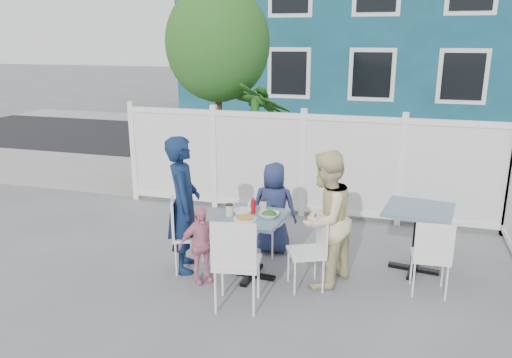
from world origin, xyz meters
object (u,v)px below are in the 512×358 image
(chair_left, at_px, (182,229))
(chair_right, at_px, (313,245))
(spare_table, at_px, (418,222))
(utility_cabinet, at_px, (198,147))
(boy, at_px, (274,208))
(woman, at_px, (325,219))
(chair_back, at_px, (270,214))
(man, at_px, (184,204))
(main_table, at_px, (252,230))
(toddler, at_px, (201,245))
(chair_near, at_px, (236,258))

(chair_left, bearing_deg, chair_right, 65.39)
(spare_table, bearing_deg, utility_cabinet, 142.60)
(chair_left, height_order, boy, boy)
(utility_cabinet, height_order, woman, woman)
(spare_table, distance_m, chair_back, 1.81)
(utility_cabinet, xyz_separation_m, boy, (2.33, -3.05, -0.03))
(chair_right, height_order, man, man)
(chair_right, bearing_deg, main_table, 61.93)
(chair_back, xyz_separation_m, toddler, (-0.53, -1.06, -0.05))
(chair_right, bearing_deg, chair_near, 112.87)
(woman, bearing_deg, chair_back, -110.19)
(chair_right, relative_size, woman, 0.55)
(main_table, distance_m, chair_left, 0.85)
(man, bearing_deg, chair_near, -152.63)
(utility_cabinet, relative_size, boy, 1.05)
(boy, bearing_deg, spare_table, 173.73)
(chair_right, xyz_separation_m, chair_near, (-0.65, -0.71, 0.08))
(chair_left, distance_m, chair_near, 1.15)
(toddler, bearing_deg, main_table, -15.94)
(woman, bearing_deg, chair_left, -64.37)
(toddler, bearing_deg, utility_cabinet, 69.58)
(spare_table, height_order, boy, boy)
(woman, bearing_deg, chair_right, -21.01)
(utility_cabinet, height_order, chair_near, utility_cabinet)
(man, bearing_deg, utility_cabinet, -2.37)
(main_table, xyz_separation_m, man, (-0.83, -0.01, 0.23))
(boy, distance_m, toddler, 1.21)
(spare_table, xyz_separation_m, man, (-2.65, -0.72, 0.20))
(man, relative_size, toddler, 1.81)
(chair_near, distance_m, woman, 1.13)
(utility_cabinet, xyz_separation_m, main_table, (2.27, -3.83, -0.04))
(utility_cabinet, xyz_separation_m, man, (1.44, -3.84, 0.19))
(spare_table, relative_size, man, 0.52)
(chair_near, bearing_deg, chair_left, 132.98)
(utility_cabinet, bearing_deg, chair_left, -61.17)
(main_table, distance_m, toddler, 0.60)
(main_table, xyz_separation_m, woman, (0.82, 0.07, 0.18))
(chair_right, height_order, boy, boy)
(main_table, relative_size, chair_left, 0.86)
(utility_cabinet, bearing_deg, boy, -44.02)
(chair_left, bearing_deg, boy, 107.85)
(utility_cabinet, xyz_separation_m, woman, (3.09, -3.76, 0.15))
(chair_right, bearing_deg, utility_cabinet, 12.89)
(utility_cabinet, relative_size, spare_table, 1.47)
(chair_right, bearing_deg, chair_back, 15.32)
(chair_back, distance_m, man, 1.20)
(utility_cabinet, distance_m, chair_left, 4.13)
(chair_near, height_order, man, man)
(toddler, bearing_deg, woman, -29.13)
(chair_left, xyz_separation_m, man, (0.01, 0.03, 0.30))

